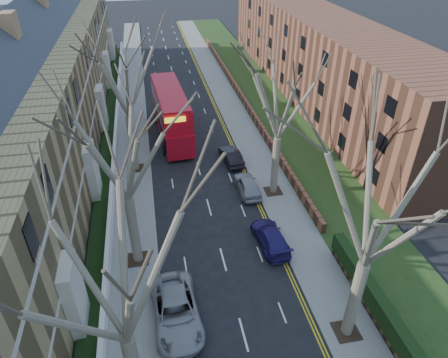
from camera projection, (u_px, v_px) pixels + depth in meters
pavement_left at (132, 120)px, 46.02m from camera, size 3.00×102.00×0.12m
pavement_right at (234, 112)px, 47.95m from camera, size 3.00×102.00×0.12m
terrace_left at (37, 108)px, 35.22m from camera, size 9.70×78.00×13.60m
flats_right at (316, 56)px, 50.37m from camera, size 13.97×54.00×10.00m
front_wall_left at (115, 150)px, 38.89m from camera, size 0.30×78.00×1.00m
grass_verge_right at (270, 108)px, 48.63m from camera, size 6.00×102.00×0.06m
tree_left_mid at (111, 265)px, 13.80m from camera, size 10.50×10.50×14.71m
tree_left_far at (119, 141)px, 22.17m from camera, size 10.15×10.15×14.22m
tree_left_dist at (122, 68)px, 31.83m from camera, size 10.50×10.50×14.71m
tree_right_mid at (383, 195)px, 17.27m from camera, size 10.50×10.50×14.71m
tree_right_far at (282, 88)px, 28.92m from camera, size 10.15×10.15×14.22m
double_decker_bus at (171, 114)px, 41.52m from camera, size 3.54×12.11×4.97m
car_left_far at (176, 311)px, 22.81m from camera, size 2.91×5.82×1.58m
car_right_near at (270, 237)px, 28.25m from camera, size 2.10×4.65×1.32m
car_right_mid at (248, 185)px, 33.65m from camera, size 1.75×4.20×1.42m
car_right_far at (231, 156)px, 37.83m from camera, size 1.85×4.18×1.33m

